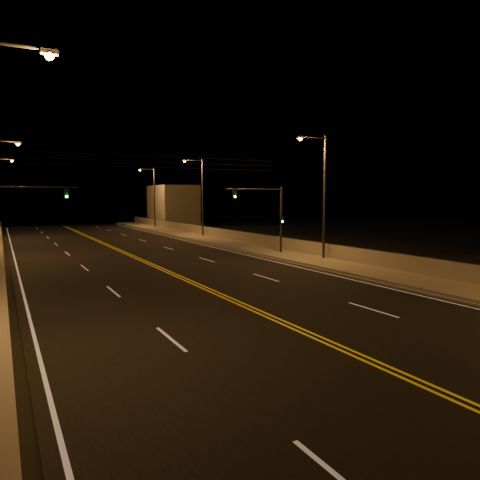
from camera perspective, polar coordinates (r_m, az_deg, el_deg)
name	(u,v)px	position (r m, az deg, el deg)	size (l,w,h in m)	color
road	(192,283)	(26.54, -5.85, -5.19)	(18.00, 120.00, 0.02)	black
sidewalk	(343,267)	(32.00, 12.49, -3.24)	(3.60, 120.00, 0.30)	gray
curb	(321,270)	(30.86, 9.81, -3.65)	(0.14, 120.00, 0.15)	gray
parapet_wall	(363,256)	(32.99, 14.72, -1.90)	(0.30, 120.00, 1.00)	gray
jersey_barrier	(1,290)	(24.70, -27.14, -5.44)	(0.45, 120.00, 0.94)	gray
distant_building_right	(173,206)	(79.63, -8.19, 4.16)	(6.00, 10.00, 6.76)	gray
parapet_rail	(363,248)	(32.93, 14.74, -0.99)	(0.06, 0.06, 120.00)	black
lane_markings	(193,283)	(26.47, -5.79, -5.19)	(17.32, 116.00, 0.00)	silver
streetlight_1	(322,190)	(34.84, 9.91, 6.02)	(2.55, 0.28, 9.23)	#2D2D33
streetlight_2	(200,193)	(55.15, -4.85, 5.76)	(2.55, 0.28, 9.23)	#2D2D33
streetlight_3	(153,194)	(73.24, -10.60, 5.55)	(2.55, 0.28, 9.23)	#2D2D33
traffic_signal_right	(270,212)	(37.85, 3.68, 3.43)	(5.11, 0.31, 5.65)	#2D2D33
traffic_signal_left	(13,216)	(32.50, -25.94, 2.62)	(5.11, 0.31, 5.65)	#2D2D33
overhead_wires	(143,161)	(35.22, -11.69, 9.36)	(22.00, 0.03, 0.83)	black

